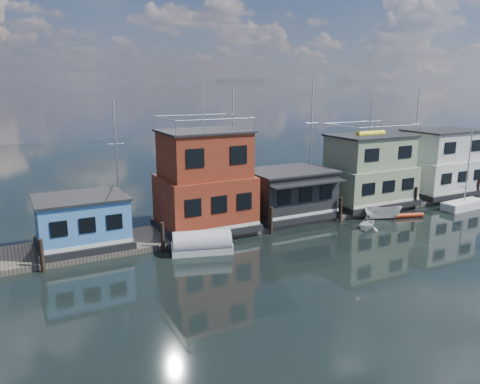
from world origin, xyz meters
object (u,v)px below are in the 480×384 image
dinghy_white (367,223)px  houseboat_red (205,183)px  houseboat_white (441,163)px  red_kayak (408,215)px  tarp_runabout (202,244)px  houseboat_blue (82,221)px  houseboat_green (368,171)px  motorboat (383,213)px  houseboat_dark (289,193)px  day_sailer (464,204)px

dinghy_white → houseboat_red: bearing=51.8°
houseboat_white → red_kayak: 10.77m
houseboat_white → tarp_runabout: houseboat_white is taller
houseboat_blue → houseboat_green: size_ratio=0.76×
houseboat_white → red_kayak: size_ratio=2.93×
houseboat_red → houseboat_white: (27.00, 0.00, -0.57)m
motorboat → dinghy_white: size_ratio=1.49×
houseboat_green → motorboat: size_ratio=2.62×
houseboat_blue → houseboat_red: size_ratio=0.54×
houseboat_white → dinghy_white: houseboat_white is taller
houseboat_dark → tarp_runabout: 11.07m
houseboat_green → tarp_runabout: size_ratio=1.83×
day_sailer → tarp_runabout: (-26.98, 0.53, 0.21)m
houseboat_dark → dinghy_white: size_ratio=3.44×
houseboat_dark → tarp_runabout: size_ratio=1.61×
tarp_runabout → motorboat: 17.51m
tarp_runabout → motorboat: tarp_runabout is taller
houseboat_green → motorboat: bearing=-112.2°
houseboat_dark → dinghy_white: bearing=-53.6°
houseboat_white → motorboat: bearing=-161.5°
motorboat → houseboat_blue: bearing=113.6°
houseboat_blue → tarp_runabout: size_ratio=1.40×
houseboat_blue → houseboat_dark: bearing=-0.1°
houseboat_dark → houseboat_green: size_ratio=0.88×
day_sailer → houseboat_red: bearing=166.0°
houseboat_blue → houseboat_green: bearing=0.0°
day_sailer → red_kayak: bearing=174.9°
houseboat_red → houseboat_dark: size_ratio=1.60×
tarp_runabout → motorboat: size_ratio=1.43×
houseboat_dark → houseboat_white: (19.00, 0.02, 1.12)m
houseboat_green → houseboat_white: bearing=-0.0°
tarp_runabout → dinghy_white: tarp_runabout is taller
houseboat_white → day_sailer: bearing=-113.8°
day_sailer → dinghy_white: bearing=-179.7°
houseboat_blue → tarp_runabout: houseboat_blue is taller
day_sailer → red_kayak: size_ratio=2.67×
houseboat_blue → dinghy_white: (21.56, -5.54, -1.64)m
houseboat_blue → houseboat_dark: (17.50, -0.02, 0.21)m
houseboat_white → houseboat_green: bearing=180.0°
houseboat_blue → houseboat_dark: 17.50m
tarp_runabout → day_sailer: bearing=14.9°
houseboat_green → red_kayak: (0.82, -4.53, -3.34)m
houseboat_white → day_sailer: size_ratio=1.10×
day_sailer → red_kayak: 7.09m
houseboat_dark → houseboat_green: bearing=0.1°
day_sailer → red_kayak: day_sailer is taller
houseboat_dark → houseboat_blue: bearing=179.9°
houseboat_blue → red_kayak: (27.32, -4.53, -1.99)m
houseboat_white → red_kayak: bearing=-153.7°
houseboat_green → motorboat: 5.10m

